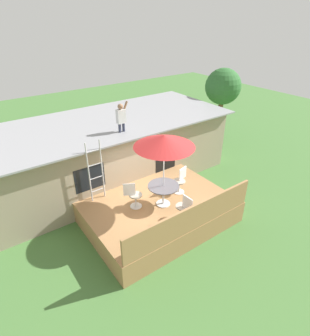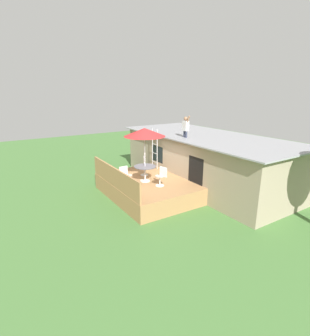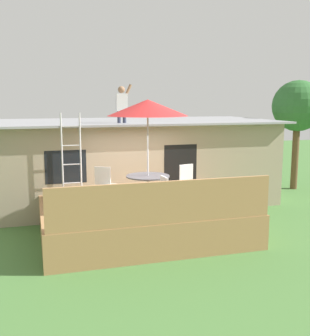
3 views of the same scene
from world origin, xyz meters
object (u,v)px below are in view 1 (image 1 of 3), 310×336
Objects in this scene: step_ladder at (96,171)px; person_figure at (121,116)px; patio_chair_right at (180,180)px; backyard_tree at (223,87)px; patio_chair_near at (184,208)px; patio_chair_left at (133,195)px; patio_table at (163,190)px; patio_umbrella at (164,141)px.

step_ladder is 1.98× the size of person_figure.
backyard_tree reaches higher than patio_chair_right.
patio_chair_left is at bearing 29.90° from patio_chair_near.
patio_table is 8.01m from backyard_tree.
step_ladder reaches higher than patio_chair_right.
patio_chair_right and patio_chair_near have the same top height.
patio_chair_left is 1.75m from patio_chair_near.
backyard_tree is (6.77, 4.89, 1.81)m from patio_chair_near.
person_figure is 0.27× the size of backyard_tree.
patio_table is 0.94× the size of person_figure.
patio_chair_left is 1.00× the size of patio_chair_right.
patio_chair_right reaches higher than patio_table.
patio_chair_right is at bearing -63.98° from person_figure.
patio_umbrella is 2.76× the size of patio_chair_right.
step_ladder is at bearing -42.18° from patio_chair_right.
patio_chair_left is at bearing -21.44° from patio_chair_right.
patio_table is at bearing 0.00° from patio_chair_left.
person_figure reaches higher than patio_chair_near.
patio_table is at bearing -87.88° from person_figure.
backyard_tree is at bearing 11.70° from person_figure.
person_figure is 1.21× the size of patio_chair_near.
patio_umbrella is 0.63× the size of backyard_tree.
step_ladder is 2.39× the size of patio_chair_right.
patio_umbrella is 2.14m from patio_chair_left.
patio_chair_left reaches higher than patio_table.
patio_chair_left is (-0.80, -1.98, -2.02)m from person_figure.
patio_chair_left is at bearing -156.15° from backyard_tree.
patio_chair_near is at bearing -87.79° from patio_table.
step_ladder is 3.16m from patio_chair_near.
patio_chair_right is at bearing 15.44° from patio_umbrella.
person_figure is at bearing -79.42° from patio_chair_right.
patio_table is at bearing -150.41° from backyard_tree.
patio_chair_right is at bearing -26.74° from step_ladder.
person_figure is 3.15m from patio_chair_right.
patio_chair_near is at bearing -144.21° from backyard_tree.
patio_chair_right is at bearing 21.52° from patio_chair_left.
step_ladder is 1.50m from patio_chair_left.
patio_umbrella is (-0.00, 0.00, 1.76)m from patio_table.
patio_table is 1.01m from patio_chair_left.
step_ladder is 2.39× the size of patio_chair_left.
patio_umbrella is at bearing 0.00° from patio_chair_near.
patio_chair_left is 1.87m from patio_chair_right.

